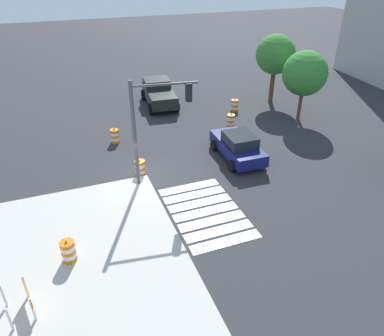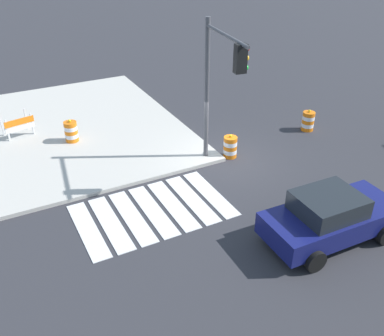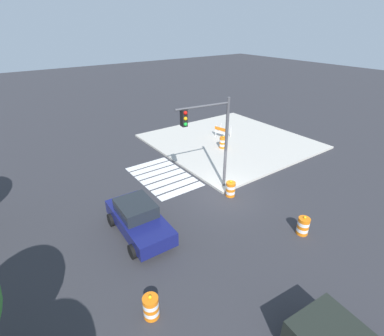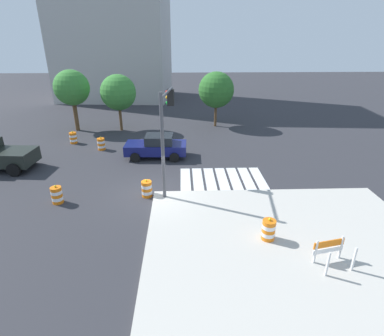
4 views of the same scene
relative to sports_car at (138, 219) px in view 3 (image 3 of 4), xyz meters
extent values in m
plane|color=#2D2D33|center=(0.23, -5.63, -0.81)|extent=(120.00, 120.00, 0.00)
cube|color=#BCB7AD|center=(6.23, -11.63, -0.74)|extent=(12.00, 12.00, 0.15)
cube|color=silver|center=(1.98, -3.83, -0.80)|extent=(0.60, 3.20, 0.02)
cube|color=silver|center=(2.73, -3.83, -0.80)|extent=(0.60, 3.20, 0.02)
cube|color=silver|center=(3.48, -3.83, -0.80)|extent=(0.60, 3.20, 0.02)
cube|color=silver|center=(4.23, -3.83, -0.80)|extent=(0.60, 3.20, 0.02)
cube|color=silver|center=(4.98, -3.83, -0.80)|extent=(0.60, 3.20, 0.02)
cube|color=silver|center=(5.73, -3.83, -0.80)|extent=(0.60, 3.20, 0.02)
cube|color=silver|center=(6.48, -3.83, -0.80)|extent=(0.60, 3.20, 0.02)
cube|color=navy|center=(-0.06, 0.00, -0.13)|extent=(4.36, 1.98, 0.70)
cube|color=#1E2328|center=(0.19, -0.01, 0.52)|extent=(1.95, 1.66, 0.60)
cylinder|color=black|center=(-1.44, -0.90, -0.48)|extent=(0.67, 0.26, 0.66)
cylinder|color=black|center=(-1.38, 0.99, -0.48)|extent=(0.67, 0.26, 0.66)
cylinder|color=black|center=(1.26, -0.99, -0.48)|extent=(0.67, 0.26, 0.66)
cylinder|color=black|center=(1.32, 0.91, -0.48)|extent=(0.67, 0.26, 0.66)
cylinder|color=black|center=(-8.62, -2.98, -0.39)|extent=(0.86, 0.37, 0.84)
cylinder|color=orange|center=(-4.35, 1.69, -0.72)|extent=(0.56, 0.56, 0.18)
cylinder|color=white|center=(-4.35, 1.69, -0.54)|extent=(0.56, 0.56, 0.18)
cylinder|color=orange|center=(-4.35, 1.69, -0.36)|extent=(0.56, 0.56, 0.18)
cylinder|color=white|center=(-4.35, 1.69, -0.18)|extent=(0.56, 0.56, 0.18)
cylinder|color=orange|center=(-4.35, 1.69, 0.00)|extent=(0.56, 0.56, 0.18)
sphere|color=yellow|center=(-4.35, 1.69, 0.15)|extent=(0.12, 0.12, 0.12)
cylinder|color=orange|center=(-4.73, -6.43, -0.72)|extent=(0.56, 0.56, 0.18)
cylinder|color=white|center=(-4.73, -6.43, -0.54)|extent=(0.56, 0.56, 0.18)
cylinder|color=orange|center=(-4.73, -6.43, -0.36)|extent=(0.56, 0.56, 0.18)
cylinder|color=white|center=(-4.73, -6.43, -0.18)|extent=(0.56, 0.56, 0.18)
cylinder|color=orange|center=(-4.73, -6.43, 0.00)|extent=(0.56, 0.56, 0.18)
sphere|color=yellow|center=(-4.73, -6.43, 0.15)|extent=(0.12, 0.12, 0.12)
cylinder|color=orange|center=(-0.13, -5.89, -0.72)|extent=(0.56, 0.56, 0.18)
cylinder|color=white|center=(-0.13, -5.89, -0.54)|extent=(0.56, 0.56, 0.18)
cylinder|color=orange|center=(-0.13, -5.89, -0.36)|extent=(0.56, 0.56, 0.18)
cylinder|color=white|center=(-0.13, -5.89, -0.18)|extent=(0.56, 0.56, 0.18)
cylinder|color=orange|center=(-0.13, -5.89, 0.00)|extent=(0.56, 0.56, 0.18)
sphere|color=yellow|center=(-0.13, -5.89, 0.15)|extent=(0.12, 0.12, 0.12)
cylinder|color=orange|center=(5.37, -10.09, -0.57)|extent=(0.56, 0.56, 0.18)
cylinder|color=white|center=(5.37, -10.09, -0.39)|extent=(0.56, 0.56, 0.18)
cylinder|color=orange|center=(5.37, -10.09, -0.21)|extent=(0.56, 0.56, 0.18)
cylinder|color=white|center=(5.37, -10.09, -0.03)|extent=(0.56, 0.56, 0.18)
cylinder|color=orange|center=(5.37, -10.09, 0.15)|extent=(0.56, 0.56, 0.18)
sphere|color=yellow|center=(5.37, -10.09, 0.30)|extent=(0.12, 0.12, 0.12)
cube|color=silver|center=(6.72, -11.62, -0.16)|extent=(0.08, 0.08, 1.00)
cube|color=silver|center=(6.87, -12.31, -0.16)|extent=(0.08, 0.08, 1.00)
cube|color=silver|center=(7.80, -11.39, -0.16)|extent=(0.08, 0.08, 1.00)
cube|color=silver|center=(7.95, -12.07, -0.16)|extent=(0.08, 0.08, 1.00)
cube|color=orange|center=(7.25, -11.49, 0.09)|extent=(1.28, 0.32, 0.28)
cube|color=white|center=(7.25, -11.49, -0.21)|extent=(1.28, 0.32, 0.20)
cylinder|color=#4C4C51|center=(0.83, -6.23, 2.09)|extent=(0.18, 0.18, 5.50)
cylinder|color=#4C4C51|center=(1.05, -4.64, 4.54)|extent=(0.56, 3.19, 0.12)
cube|color=black|center=(1.21, -3.53, 4.09)|extent=(0.39, 0.33, 0.90)
sphere|color=red|center=(1.02, -3.51, 4.39)|extent=(0.20, 0.20, 0.20)
sphere|color=#F2A514|center=(1.02, -3.51, 4.09)|extent=(0.20, 0.20, 0.20)
sphere|color=green|center=(1.02, -3.51, 3.79)|extent=(0.20, 0.20, 0.20)
camera|label=1|loc=(16.96, -9.37, 9.71)|focal=34.08mm
camera|label=2|loc=(8.62, 7.41, 7.84)|focal=40.49mm
camera|label=3|loc=(-10.58, 4.40, 8.49)|focal=26.82mm
camera|label=4|loc=(1.79, -20.73, 7.26)|focal=28.76mm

